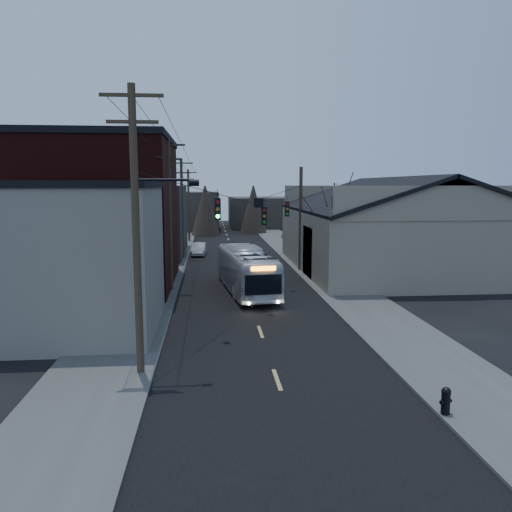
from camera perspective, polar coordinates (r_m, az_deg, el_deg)
The scene contains 15 objects.
ground at distance 16.86m, azimuth 3.36°, elevation -16.50°, with size 160.00×160.00×0.00m, color black.
road_surface at distance 45.75m, azimuth -2.26°, elevation -0.74°, with size 9.00×110.00×0.02m, color black.
sidewalk_left at distance 45.87m, azimuth -10.40°, elevation -0.78°, with size 4.00×110.00×0.12m, color #474744.
sidewalk_right at distance 46.53m, azimuth 5.76°, elevation -0.56°, with size 4.00×110.00×0.12m, color #474744.
building_clapboard at distance 25.29m, azimuth -20.46°, elevation -0.41°, with size 8.00×8.00×7.00m, color slate.
building_brick at distance 36.03m, azimuth -17.57°, elevation 4.50°, with size 10.00×12.00×10.00m, color black.
building_left_far at distance 51.77m, azimuth -13.23°, elevation 3.97°, with size 9.00×14.00×7.00m, color #2F2A25.
warehouse at distance 43.20m, azimuth 15.58°, elevation 2.04°, with size 16.16×20.60×7.73m.
building_far_left at distance 80.33m, azimuth -7.90°, elevation 5.13°, with size 10.00×12.00×6.00m, color #2F2A25.
building_far_right at distance 85.78m, azimuth 1.00°, elevation 5.05°, with size 12.00×14.00×5.00m, color #2F2A25.
bare_tree at distance 36.41m, azimuth 8.83°, elevation 2.60°, with size 0.40×0.40×7.20m, color black.
utility_lines at distance 39.35m, azimuth -6.40°, elevation 5.03°, with size 11.24×45.28×10.50m.
bus at distance 32.91m, azimuth -1.10°, elevation -1.65°, with size 2.44×10.43×2.90m, color silver.
parked_car at distance 50.64m, azimuth -6.56°, elevation 0.79°, with size 1.35×3.88×1.28m, color #B3B6BB.
fire_hydrant at distance 16.74m, azimuth 20.87°, elevation -15.08°, with size 0.41×0.29×0.85m.
Camera 1 is at (-2.35, -15.15, 7.00)m, focal length 35.00 mm.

